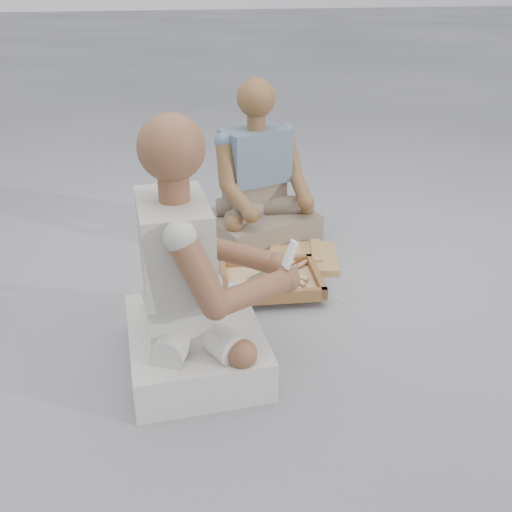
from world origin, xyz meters
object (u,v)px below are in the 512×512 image
object	(u,v)px
tool_tray	(271,281)
craftsman	(191,288)
carved_panel	(286,258)
companion	(259,188)

from	to	relation	value
tool_tray	craftsman	world-z (taller)	craftsman
carved_panel	tool_tray	size ratio (longest dim) A/B	1.03
carved_panel	tool_tray	world-z (taller)	tool_tray
tool_tray	companion	xyz separation A→B (m)	(0.12, 0.66, 0.25)
companion	carved_panel	bearing A→B (deg)	82.66
craftsman	tool_tray	bearing A→B (deg)	137.45
craftsman	companion	xyz separation A→B (m)	(0.58, 1.13, -0.03)
companion	craftsman	bearing A→B (deg)	46.55
craftsman	companion	distance (m)	1.27
craftsman	companion	world-z (taller)	craftsman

